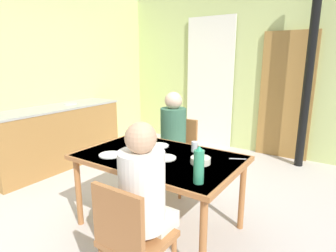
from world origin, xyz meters
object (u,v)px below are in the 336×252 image
object	(u,v)px
serving_bowl_center	(201,160)
water_bottle_green_near	(199,166)
dining_table	(159,162)
person_near_diner	(143,188)
person_far_diner	(173,129)
chair_near_diner	(131,238)
kitchen_counter	(57,136)
chair_far_diner	(179,150)

from	to	relation	value
serving_bowl_center	water_bottle_green_near	bearing A→B (deg)	-64.90
water_bottle_green_near	serving_bowl_center	xyz separation A→B (m)	(-0.16, 0.35, -0.10)
water_bottle_green_near	dining_table	bearing A→B (deg)	151.28
person_near_diner	person_far_diner	bearing A→B (deg)	115.68
chair_near_diner	person_near_diner	bearing A→B (deg)	90.00
kitchen_counter	person_far_diner	bearing A→B (deg)	6.83
person_near_diner	water_bottle_green_near	xyz separation A→B (m)	(0.20, 0.38, 0.07)
chair_far_diner	person_near_diner	distance (m)	1.68
kitchen_counter	dining_table	size ratio (longest dim) A/B	1.36
chair_far_diner	chair_near_diner	bearing A→B (deg)	111.87
dining_table	chair_near_diner	xyz separation A→B (m)	(0.37, -0.83, -0.16)
dining_table	water_bottle_green_near	distance (m)	0.68
person_far_diner	water_bottle_green_near	size ratio (longest dim) A/B	2.75
dining_table	chair_far_diner	world-z (taller)	chair_far_diner
person_near_diner	serving_bowl_center	world-z (taller)	person_near_diner
person_far_diner	dining_table	bearing A→B (deg)	113.10
chair_far_diner	water_bottle_green_near	bearing A→B (deg)	127.22
chair_near_diner	water_bottle_green_near	bearing A→B (deg)	68.52
dining_table	serving_bowl_center	world-z (taller)	serving_bowl_center
chair_near_diner	person_far_diner	world-z (taller)	person_far_diner
dining_table	chair_far_diner	distance (m)	0.89
person_far_diner	water_bottle_green_near	world-z (taller)	person_far_diner
kitchen_counter	serving_bowl_center	world-z (taller)	kitchen_counter
kitchen_counter	person_near_diner	xyz separation A→B (m)	(2.58, -1.15, 0.33)
person_far_diner	serving_bowl_center	xyz separation A→B (m)	(0.70, -0.65, -0.03)
kitchen_counter	chair_near_diner	distance (m)	2.88
dining_table	chair_near_diner	distance (m)	0.92
person_far_diner	water_bottle_green_near	bearing A→B (deg)	130.80
chair_near_diner	water_bottle_green_near	distance (m)	0.66
person_far_diner	kitchen_counter	bearing A→B (deg)	6.83
person_near_diner	serving_bowl_center	xyz separation A→B (m)	(0.04, 0.73, -0.03)
chair_near_diner	person_far_diner	size ratio (longest dim) A/B	1.13
chair_near_diner	water_bottle_green_near	xyz separation A→B (m)	(0.20, 0.51, 0.36)
chair_far_diner	dining_table	bearing A→B (deg)	109.60
chair_far_diner	person_far_diner	distance (m)	0.31
dining_table	person_far_diner	world-z (taller)	person_far_diner
dining_table	chair_near_diner	world-z (taller)	chair_near_diner
kitchen_counter	chair_near_diner	world-z (taller)	kitchen_counter
person_near_diner	serving_bowl_center	distance (m)	0.73
chair_far_diner	water_bottle_green_near	xyz separation A→B (m)	(0.86, -1.14, 0.36)
dining_table	person_near_diner	world-z (taller)	person_near_diner
dining_table	chair_near_diner	bearing A→B (deg)	-65.92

